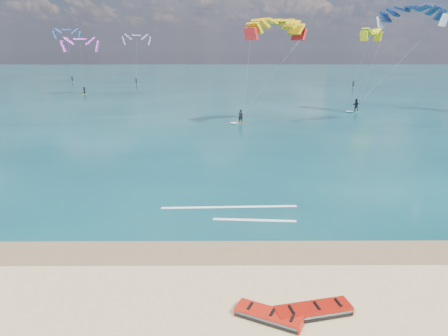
{
  "coord_description": "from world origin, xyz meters",
  "views": [
    {
      "loc": [
        1.88,
        -12.97,
        8.75
      ],
      "look_at": [
        1.99,
        8.0,
        2.39
      ],
      "focal_mm": 32.0,
      "sensor_mm": 36.0,
      "label": 1
    }
  ],
  "objects_px": {
    "kitesurfer_main": "(259,66)",
    "kitesurfer_far": "(384,56)",
    "packed_kite_left": "(313,315)",
    "packed_kite_mid": "(269,320)"
  },
  "relations": [
    {
      "from": "packed_kite_mid",
      "to": "kitesurfer_far",
      "type": "xyz_separation_m",
      "value": [
        19.27,
        41.77,
        7.63
      ]
    },
    {
      "from": "packed_kite_mid",
      "to": "kitesurfer_far",
      "type": "height_order",
      "value": "kitesurfer_far"
    },
    {
      "from": "packed_kite_left",
      "to": "packed_kite_mid",
      "type": "distance_m",
      "value": 1.55
    },
    {
      "from": "kitesurfer_main",
      "to": "kitesurfer_far",
      "type": "xyz_separation_m",
      "value": [
        16.74,
        7.67,
        0.88
      ]
    },
    {
      "from": "kitesurfer_main",
      "to": "kitesurfer_far",
      "type": "distance_m",
      "value": 18.44
    },
    {
      "from": "kitesurfer_far",
      "to": "packed_kite_mid",
      "type": "bearing_deg",
      "value": -124.3
    },
    {
      "from": "kitesurfer_main",
      "to": "packed_kite_left",
      "type": "bearing_deg",
      "value": -124.16
    },
    {
      "from": "packed_kite_mid",
      "to": "kitesurfer_main",
      "type": "relative_size",
      "value": 0.19
    },
    {
      "from": "packed_kite_mid",
      "to": "packed_kite_left",
      "type": "bearing_deg",
      "value": 34.51
    },
    {
      "from": "packed_kite_left",
      "to": "packed_kite_mid",
      "type": "bearing_deg",
      "value": 176.13
    }
  ]
}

